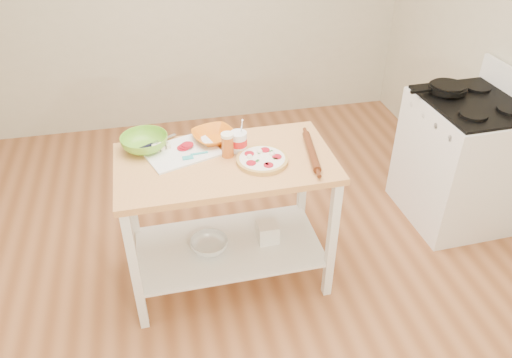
{
  "coord_description": "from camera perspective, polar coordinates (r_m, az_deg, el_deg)",
  "views": [
    {
      "loc": [
        -0.41,
        -2.32,
        2.41
      ],
      "look_at": [
        0.11,
        0.04,
        0.73
      ],
      "focal_mm": 35.0,
      "sensor_mm": 36.0,
      "label": 1
    }
  ],
  "objects": [
    {
      "name": "prep_island",
      "position": [
        2.94,
        -3.37,
        -1.94
      ],
      "size": [
        1.23,
        0.68,
        0.9
      ],
      "rotation": [
        0.0,
        0.0,
        0.01
      ],
      "color": "tan",
      "rests_on": "ground"
    },
    {
      "name": "cutting_board",
      "position": [
        2.9,
        -8.61,
        3.15
      ],
      "size": [
        0.48,
        0.41,
        0.04
      ],
      "rotation": [
        0.0,
        0.0,
        0.33
      ],
      "color": "white",
      "rests_on": "prep_island"
    },
    {
      "name": "spatula",
      "position": [
        2.83,
        -7.11,
        2.7
      ],
      "size": [
        0.15,
        0.06,
        0.01
      ],
      "rotation": [
        0.0,
        0.0,
        0.08
      ],
      "color": "#2DAAB2",
      "rests_on": "cutting_board"
    },
    {
      "name": "rolling_pin",
      "position": [
        2.85,
        6.35,
        3.14
      ],
      "size": [
        0.1,
        0.39,
        0.05
      ],
      "primitive_type": "cylinder",
      "rotation": [
        1.57,
        0.0,
        -0.14
      ],
      "color": "#5A2A14",
      "rests_on": "prep_island"
    },
    {
      "name": "knife",
      "position": [
        2.97,
        -11.83,
        3.88
      ],
      "size": [
        0.24,
        0.17,
        0.01
      ],
      "rotation": [
        0.0,
        0.0,
        0.53
      ],
      "color": "silver",
      "rests_on": "cutting_board"
    },
    {
      "name": "beer_pint",
      "position": [
        2.81,
        -3.27,
        3.93
      ],
      "size": [
        0.07,
        0.07,
        0.14
      ],
      "color": "#BA5B21",
      "rests_on": "prep_island"
    },
    {
      "name": "shelf_bin",
      "position": [
        3.19,
        1.33,
        -6.06
      ],
      "size": [
        0.13,
        0.13,
        0.13
      ],
      "primitive_type": "cube",
      "rotation": [
        0.0,
        0.0,
        0.01
      ],
      "color": "white",
      "rests_on": "prep_island"
    },
    {
      "name": "yogurt_tub",
      "position": [
        2.86,
        -2.01,
        4.29
      ],
      "size": [
        0.1,
        0.1,
        0.21
      ],
      "color": "white",
      "rests_on": "prep_island"
    },
    {
      "name": "green_bowl",
      "position": [
        2.95,
        -12.62,
        4.08
      ],
      "size": [
        0.29,
        0.29,
        0.08
      ],
      "primitive_type": "imported",
      "rotation": [
        0.0,
        0.0,
        0.08
      ],
      "color": "#6BB32C",
      "rests_on": "prep_island"
    },
    {
      "name": "gas_stove",
      "position": [
        3.87,
        22.22,
        1.96
      ],
      "size": [
        0.66,
        0.77,
        1.11
      ],
      "rotation": [
        0.0,
        0.0,
        0.03
      ],
      "color": "white",
      "rests_on": "ground"
    },
    {
      "name": "orange_bowl",
      "position": [
        2.98,
        -4.85,
        4.87
      ],
      "size": [
        0.3,
        0.3,
        0.06
      ],
      "primitive_type": "imported",
      "rotation": [
        0.0,
        0.0,
        0.28
      ],
      "color": "orange",
      "rests_on": "prep_island"
    },
    {
      "name": "skillet",
      "position": [
        3.71,
        20.98,
        9.68
      ],
      "size": [
        0.41,
        0.26,
        0.03
      ],
      "rotation": [
        0.0,
        0.0,
        0.03
      ],
      "color": "black",
      "rests_on": "gas_stove"
    },
    {
      "name": "room_shell",
      "position": [
        2.58,
        -2.32,
        10.54
      ],
      "size": [
        4.04,
        4.54,
        2.74
      ],
      "color": "#A2633B",
      "rests_on": "ground"
    },
    {
      "name": "shelf_glass_bowl",
      "position": [
        3.15,
        -5.37,
        -7.52
      ],
      "size": [
        0.31,
        0.31,
        0.07
      ],
      "primitive_type": "imported",
      "rotation": [
        0.0,
        0.0,
        0.43
      ],
      "color": "silver",
      "rests_on": "prep_island"
    },
    {
      "name": "pizza",
      "position": [
        2.78,
        0.7,
        2.25
      ],
      "size": [
        0.29,
        0.29,
        0.05
      ],
      "rotation": [
        0.0,
        0.0,
        -0.37
      ],
      "color": "tan",
      "rests_on": "prep_island"
    }
  ]
}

